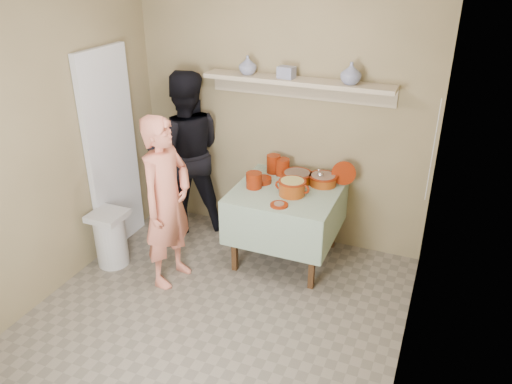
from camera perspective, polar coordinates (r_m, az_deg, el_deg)
The scene contains 22 objects.
ground at distance 4.21m, azimuth -5.99°, elevation -15.61°, with size 3.50×3.50×0.00m, color #756B5C.
tile_panel at distance 5.10m, azimuth -16.15°, elevation 4.41°, with size 0.06×0.70×2.00m, color silver.
plate_stack_a at distance 5.00m, azimuth 2.01°, elevation 3.23°, with size 0.14×0.14×0.18m, color maroon.
plate_stack_b at distance 4.96m, azimuth 3.05°, elevation 2.88°, with size 0.14×0.14×0.17m, color maroon.
bowl_stack at distance 4.68m, azimuth -0.23°, elevation 1.35°, with size 0.15×0.15×0.15m, color maroon.
empty_bowl at distance 4.80m, azimuth 0.77°, elevation 1.37°, with size 0.17×0.17×0.05m, color maroon.
propped_lid at distance 4.79m, azimuth 9.99°, elevation 2.13°, with size 0.23×0.23×0.02m, color maroon.
vase_right at distance 4.54m, azimuth 10.81°, elevation 13.19°, with size 0.18×0.18×0.19m, color navy.
vase_left at distance 4.84m, azimuth -0.96°, elevation 14.30°, with size 0.17×0.17×0.17m, color navy.
ceramic_box at distance 4.70m, azimuth 3.49°, elevation 13.49°, with size 0.15×0.11×0.11m, color navy.
person_cook at distance 4.44m, azimuth -10.15°, elevation -1.20°, with size 0.58×0.38×1.58m, color #E47C62.
person_helper at distance 5.30m, azimuth -8.06°, elevation 4.47°, with size 0.84×0.66×1.73m, color black.
room_shell at distance 3.37m, azimuth -7.25°, elevation 5.38°, with size 3.04×3.54×2.62m.
serving_table at distance 4.74m, azimuth 3.55°, elevation -0.96°, with size 0.97×0.97×0.76m.
cazuela_meat_a at distance 4.82m, azimuth 4.70°, elevation 1.81°, with size 0.30×0.30×0.10m.
cazuela_meat_b at distance 4.79m, azimuth 7.66°, elevation 1.48°, with size 0.28×0.28×0.10m.
ladle at distance 4.74m, azimuth 7.37°, elevation 1.95°, with size 0.08×0.26×0.19m.
cazuela_rice at distance 4.55m, azimuth 4.16°, elevation 0.65°, with size 0.33×0.25×0.14m.
front_plate at distance 4.37m, azimuth 2.65°, elevation -1.46°, with size 0.16×0.16×0.03m.
wall_shelf at distance 4.73m, azimuth 4.82°, elevation 12.29°, with size 1.80×0.25×0.21m.
trash_bin at distance 5.02m, azimuth -16.26°, elevation -5.08°, with size 0.32×0.32×0.56m.
electrical_cord at distance 4.49m, azimuth 19.56°, elevation 4.42°, with size 0.01×0.05×0.90m.
Camera 1 is at (1.58, -2.74, 2.78)m, focal length 35.00 mm.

